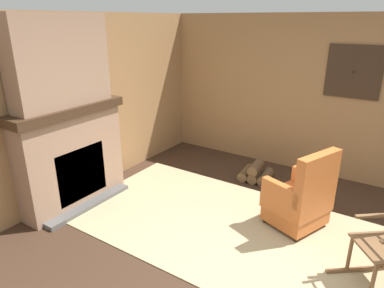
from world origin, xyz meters
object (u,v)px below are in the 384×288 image
Objects in this scene: oil_lamp_vase at (40,103)px; storage_case at (74,99)px; firewood_stack at (256,173)px; armchair at (300,200)px.

oil_lamp_vase is 1.05× the size of storage_case.
oil_lamp_vase reaches higher than storage_case.
oil_lamp_vase is (-1.80, -2.30, 1.33)m from firewood_stack.
firewood_stack is at bearing 45.31° from storage_case.
oil_lamp_vase reaches higher than firewood_stack.
armchair is 3.25m from oil_lamp_vase.
firewood_stack is 1.95× the size of oil_lamp_vase.
oil_lamp_vase is 0.48m from storage_case.
firewood_stack is 3.21m from oil_lamp_vase.
firewood_stack is 2.87m from storage_case.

